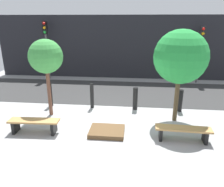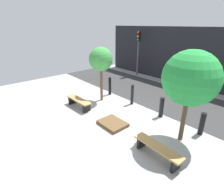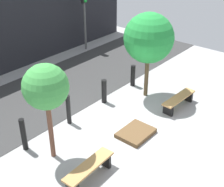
{
  "view_description": "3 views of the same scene",
  "coord_description": "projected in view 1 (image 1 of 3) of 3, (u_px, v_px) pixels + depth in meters",
  "views": [
    {
      "loc": [
        0.86,
        -6.86,
        3.66
      ],
      "look_at": [
        0.15,
        -0.18,
        1.37
      ],
      "focal_mm": 35.0,
      "sensor_mm": 36.0,
      "label": 1
    },
    {
      "loc": [
        4.93,
        -4.66,
        4.1
      ],
      "look_at": [
        -0.47,
        0.02,
        1.24
      ],
      "focal_mm": 28.0,
      "sensor_mm": 36.0,
      "label": 2
    },
    {
      "loc": [
        -6.93,
        -5.13,
        6.24
      ],
      "look_at": [
        -0.48,
        0.27,
        1.55
      ],
      "focal_mm": 50.0,
      "sensor_mm": 36.0,
      "label": 3
    }
  ],
  "objects": [
    {
      "name": "bollard_far_left",
      "position": [
        50.0,
        94.0,
        9.57
      ],
      "size": [
        0.17,
        0.17,
        1.1
      ],
      "primitive_type": "cylinder",
      "color": "black",
      "rests_on": "ground"
    },
    {
      "name": "tree_behind_right_bench",
      "position": [
        181.0,
        57.0,
        7.59
      ],
      "size": [
        1.89,
        1.89,
        3.37
      ],
      "color": "brown",
      "rests_on": "ground"
    },
    {
      "name": "bollard_center",
      "position": [
        135.0,
        99.0,
        9.22
      ],
      "size": [
        0.2,
        0.2,
        0.96
      ],
      "primitive_type": "cylinder",
      "color": "black",
      "rests_on": "ground"
    },
    {
      "name": "bench_right",
      "position": [
        183.0,
        131.0,
        6.86
      ],
      "size": [
        1.74,
        0.47,
        0.45
      ],
      "rotation": [
        0.0,
        0.0,
        -0.04
      ],
      "color": "black",
      "rests_on": "ground"
    },
    {
      "name": "bollard_left",
      "position": [
        92.0,
        96.0,
        9.38
      ],
      "size": [
        0.16,
        0.16,
        1.1
      ],
      "primitive_type": "cylinder",
      "color": "black",
      "rests_on": "ground"
    },
    {
      "name": "traffic_light_mid_west",
      "position": [
        201.0,
        45.0,
        12.58
      ],
      "size": [
        0.28,
        0.27,
        3.28
      ],
      "color": "#4F4F4F",
      "rests_on": "ground"
    },
    {
      "name": "traffic_light_west",
      "position": [
        46.0,
        40.0,
        13.44
      ],
      "size": [
        0.28,
        0.27,
        3.57
      ],
      "color": "#535353",
      "rests_on": "ground"
    },
    {
      "name": "tree_behind_left_bench",
      "position": [
        46.0,
        57.0,
        8.1
      ],
      "size": [
        1.27,
        1.27,
        2.99
      ],
      "color": "brown",
      "rests_on": "ground"
    },
    {
      "name": "ground_plane",
      "position": [
        108.0,
        128.0,
        7.72
      ],
      "size": [
        18.0,
        18.0,
        0.0
      ],
      "primitive_type": "plane",
      "color": "#9A9A9A"
    },
    {
      "name": "planter_bed",
      "position": [
        107.0,
        131.0,
        7.37
      ],
      "size": [
        1.17,
        0.91,
        0.15
      ],
      "primitive_type": "cube",
      "color": "brown",
      "rests_on": "ground"
    },
    {
      "name": "road_strip",
      "position": [
        118.0,
        92.0,
        11.6
      ],
      "size": [
        18.0,
        4.05,
        0.01
      ],
      "primitive_type": "cube",
      "color": "#333333",
      "rests_on": "ground"
    },
    {
      "name": "building_facade",
      "position": [
        122.0,
        47.0,
        13.98
      ],
      "size": [
        16.2,
        0.5,
        3.93
      ],
      "primitive_type": "cube",
      "color": "black",
      "rests_on": "ground"
    },
    {
      "name": "bollard_right",
      "position": [
        180.0,
        101.0,
        9.04
      ],
      "size": [
        0.2,
        0.2,
        0.93
      ],
      "primitive_type": "cylinder",
      "color": "black",
      "rests_on": "ground"
    },
    {
      "name": "bench_left",
      "position": [
        34.0,
        124.0,
        7.34
      ],
      "size": [
        1.7,
        0.5,
        0.47
      ],
      "rotation": [
        0.0,
        0.0,
        0.04
      ],
      "color": "black",
      "rests_on": "ground"
    }
  ]
}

